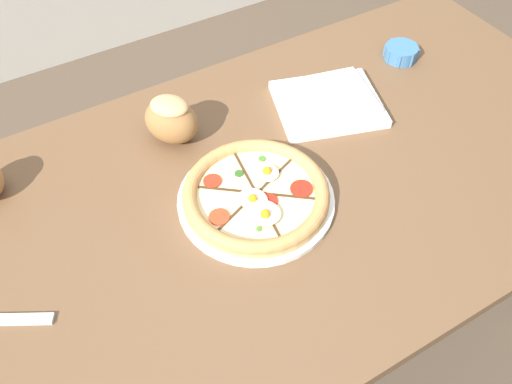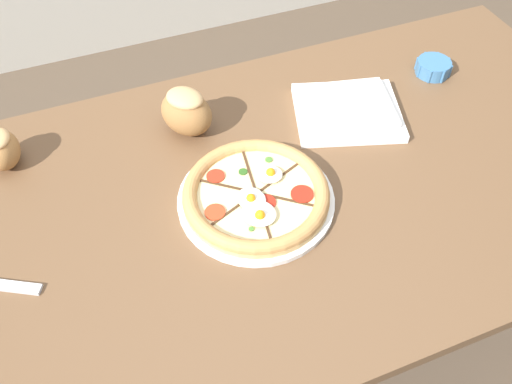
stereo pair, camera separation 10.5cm
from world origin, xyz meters
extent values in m
plane|color=brown|center=(0.00, 0.00, 0.00)|extent=(12.00, 12.00, 0.00)
cube|color=brown|center=(0.00, 0.00, 0.75)|extent=(1.56, 0.84, 0.03)
cube|color=brown|center=(0.73, 0.37, 0.37)|extent=(0.06, 0.06, 0.73)
cylinder|color=white|center=(-0.09, -0.02, 0.77)|extent=(0.31, 0.31, 0.01)
cylinder|color=tan|center=(-0.09, -0.02, 0.78)|extent=(0.29, 0.29, 0.01)
cylinder|color=beige|center=(-0.09, -0.02, 0.79)|extent=(0.24, 0.24, 0.00)
torus|color=tan|center=(-0.09, -0.02, 0.79)|extent=(0.29, 0.29, 0.03)
cube|color=#472D19|center=(-0.05, -0.06, 0.79)|extent=(0.10, 0.08, 0.00)
cube|color=#472D19|center=(-0.04, 0.00, 0.79)|extent=(0.11, 0.05, 0.00)
cube|color=#472D19|center=(-0.08, 0.04, 0.79)|extent=(0.02, 0.12, 0.00)
cube|color=#472D19|center=(-0.14, 0.02, 0.79)|extent=(0.10, 0.08, 0.00)
cube|color=#472D19|center=(-0.15, -0.04, 0.79)|extent=(0.11, 0.05, 0.00)
cube|color=#472D19|center=(-0.10, -0.08, 0.79)|extent=(0.02, 0.12, 0.00)
cylinder|color=red|center=(-0.01, -0.06, 0.79)|extent=(0.05, 0.05, 0.00)
cylinder|color=red|center=(-0.08, -0.05, 0.79)|extent=(0.04, 0.04, 0.00)
cylinder|color=red|center=(-0.11, -0.07, 0.79)|extent=(0.04, 0.04, 0.00)
cylinder|color=red|center=(-0.15, 0.05, 0.79)|extent=(0.04, 0.04, 0.00)
cylinder|color=red|center=(-0.18, -0.04, 0.79)|extent=(0.04, 0.04, 0.00)
ellipsoid|color=white|center=(-0.11, -0.07, 0.80)|extent=(0.09, 0.09, 0.01)
sphere|color=orange|center=(-0.11, -0.08, 0.80)|extent=(0.02, 0.02, 0.02)
ellipsoid|color=white|center=(-0.11, -0.04, 0.80)|extent=(0.06, 0.07, 0.01)
sphere|color=orange|center=(-0.11, -0.04, 0.80)|extent=(0.02, 0.02, 0.02)
ellipsoid|color=white|center=(-0.05, 0.01, 0.80)|extent=(0.06, 0.06, 0.01)
sphere|color=orange|center=(-0.05, 0.01, 0.80)|extent=(0.02, 0.02, 0.02)
cylinder|color=#477A2D|center=(-0.13, -0.10, 0.79)|extent=(0.01, 0.01, 0.00)
cylinder|color=#477A2D|center=(-0.04, 0.05, 0.79)|extent=(0.02, 0.02, 0.00)
cylinder|color=#2D5B1E|center=(-0.10, 0.04, 0.79)|extent=(0.02, 0.02, 0.00)
cylinder|color=#477A2D|center=(-0.13, -0.04, 0.79)|extent=(0.01, 0.01, 0.00)
cylinder|color=teal|center=(0.47, 0.20, 0.78)|extent=(0.08, 0.08, 0.04)
cylinder|color=#AD1423|center=(0.47, 0.20, 0.79)|extent=(0.07, 0.07, 0.02)
cylinder|color=teal|center=(0.51, 0.20, 0.78)|extent=(0.01, 0.01, 0.03)
cylinder|color=teal|center=(0.49, 0.23, 0.78)|extent=(0.01, 0.01, 0.03)
cylinder|color=teal|center=(0.47, 0.25, 0.78)|extent=(0.01, 0.01, 0.03)
cylinder|color=teal|center=(0.44, 0.23, 0.78)|extent=(0.01, 0.01, 0.03)
cylinder|color=teal|center=(0.42, 0.20, 0.78)|extent=(0.01, 0.01, 0.03)
cylinder|color=teal|center=(0.44, 0.18, 0.78)|extent=(0.01, 0.01, 0.03)
cylinder|color=teal|center=(0.47, 0.16, 0.78)|extent=(0.01, 0.01, 0.03)
cylinder|color=teal|center=(0.49, 0.18, 0.78)|extent=(0.01, 0.01, 0.03)
cube|color=white|center=(0.20, 0.14, 0.77)|extent=(0.28, 0.26, 0.02)
cube|color=white|center=(0.20, 0.14, 0.79)|extent=(0.22, 0.20, 0.02)
ellipsoid|color=olive|center=(-0.16, 0.23, 0.81)|extent=(0.14, 0.15, 0.10)
ellipsoid|color=tan|center=(-0.16, 0.23, 0.86)|extent=(0.10, 0.11, 0.03)
cube|color=silver|center=(-0.57, -0.04, 0.77)|extent=(0.12, 0.08, 0.01)
camera|label=1|loc=(-0.44, -0.61, 1.59)|focal=38.00mm
camera|label=2|loc=(-0.35, -0.66, 1.59)|focal=38.00mm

